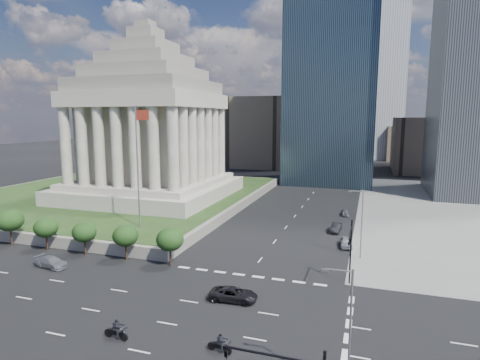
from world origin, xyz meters
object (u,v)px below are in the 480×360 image
at_px(war_memorial, 148,111).
at_px(parked_sedan_near, 346,242).
at_px(street_lamp_north, 361,220).
at_px(motorcycle_trail, 116,329).
at_px(street_lamp_south, 348,329).
at_px(traffic_signal_ne, 350,247).
at_px(pickup_truck, 234,294).
at_px(suv_grey, 51,262).
at_px(parked_sedan_mid, 336,228).
at_px(flagpole, 138,160).
at_px(motorcycle_lead, 220,343).
at_px(parked_sedan_far, 345,213).

relative_size(war_memorial, parked_sedan_near, 8.76).
distance_m(street_lamp_north, motorcycle_trail, 35.71).
relative_size(war_memorial, street_lamp_south, 3.90).
bearing_deg(traffic_signal_ne, pickup_truck, -149.71).
distance_m(war_memorial, street_lamp_north, 54.92).
height_order(suv_grey, parked_sedan_mid, parked_sedan_mid).
bearing_deg(street_lamp_north, street_lamp_south, -90.00).
height_order(street_lamp_south, suv_grey, street_lamp_south).
relative_size(flagpole, street_lamp_north, 2.00).
height_order(motorcycle_lead, motorcycle_trail, motorcycle_trail).
xyz_separation_m(pickup_truck, parked_sedan_far, (9.16, 43.98, -0.12)).
distance_m(pickup_truck, parked_sedan_near, 25.39).
bearing_deg(suv_grey, motorcycle_lead, -103.61).
bearing_deg(pickup_truck, parked_sedan_far, -16.09).
bearing_deg(motorcycle_lead, street_lamp_north, 76.27).
relative_size(war_memorial, motorcycle_lead, 16.49).
distance_m(suv_grey, motorcycle_lead, 30.95).
bearing_deg(traffic_signal_ne, flagpole, 163.29).
xyz_separation_m(traffic_signal_ne, pickup_truck, (-11.89, -6.95, -4.51)).
xyz_separation_m(street_lamp_south, parked_sedan_far, (-3.56, 56.74, -5.05)).
bearing_deg(pickup_truck, flagpole, 48.12).
xyz_separation_m(street_lamp_north, suv_grey, (-39.41, -16.51, -4.94)).
xyz_separation_m(flagpole, street_lamp_north, (35.16, 1.00, -7.45)).
relative_size(suv_grey, motorcycle_trail, 1.91).
bearing_deg(parked_sedan_near, war_memorial, 152.48).
relative_size(street_lamp_south, parked_sedan_mid, 2.25).
height_order(suv_grey, parked_sedan_far, suv_grey).
bearing_deg(street_lamp_south, motorcycle_lead, 164.00).
xyz_separation_m(street_lamp_north, parked_sedan_near, (-2.08, 4.80, -4.90)).
distance_m(street_lamp_north, suv_grey, 43.02).
relative_size(flagpole, suv_grey, 4.04).
relative_size(pickup_truck, parked_sedan_far, 1.47).
relative_size(flagpole, parked_sedan_far, 5.56).
height_order(flagpole, suv_grey, flagpole).
distance_m(parked_sedan_mid, parked_sedan_far, 12.90).
xyz_separation_m(motorcycle_lead, motorcycle_trail, (-9.75, -0.99, 0.09)).
distance_m(flagpole, suv_grey, 20.30).
relative_size(street_lamp_north, suv_grey, 2.02).
distance_m(motorcycle_lead, motorcycle_trail, 9.80).
bearing_deg(war_memorial, street_lamp_south, -48.77).
xyz_separation_m(traffic_signal_ne, street_lamp_south, (0.83, -19.70, 0.41)).
bearing_deg(war_memorial, street_lamp_north, -25.92).
bearing_deg(street_lamp_south, parked_sedan_far, 93.59).
distance_m(parked_sedan_mid, motorcycle_lead, 41.29).
bearing_deg(parked_sedan_near, street_lamp_south, -92.29).
relative_size(flagpole, parked_sedan_mid, 4.50).
bearing_deg(parked_sedan_mid, parked_sedan_far, 90.79).
distance_m(parked_sedan_near, motorcycle_trail, 38.39).
relative_size(street_lamp_north, motorcycle_lead, 4.23).
distance_m(street_lamp_south, street_lamp_north, 31.00).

